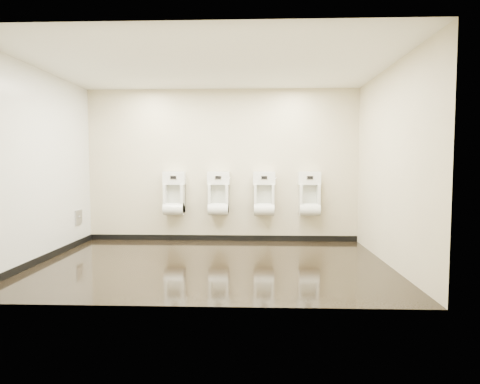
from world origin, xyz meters
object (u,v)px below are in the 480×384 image
at_px(urinal_0, 174,197).
at_px(access_panel, 78,217).
at_px(urinal_3, 309,197).
at_px(urinal_2, 264,197).
at_px(urinal_1, 219,197).

bearing_deg(urinal_0, access_panel, -165.63).
relative_size(urinal_0, urinal_3, 1.00).
distance_m(urinal_2, urinal_3, 0.82).
bearing_deg(urinal_1, access_panel, -170.36).
height_order(urinal_0, urinal_3, same).
relative_size(access_panel, urinal_3, 0.32).
height_order(urinal_1, urinal_2, same).
bearing_deg(access_panel, urinal_0, 14.37).
bearing_deg(urinal_2, urinal_3, 0.00).
height_order(access_panel, urinal_3, urinal_3).
xyz_separation_m(access_panel, urinal_0, (1.61, 0.41, 0.33)).
xyz_separation_m(urinal_0, urinal_2, (1.65, 0.00, 0.00)).
relative_size(urinal_2, urinal_3, 1.00).
distance_m(urinal_1, urinal_2, 0.83).
xyz_separation_m(urinal_1, urinal_3, (1.65, 0.00, 0.00)).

